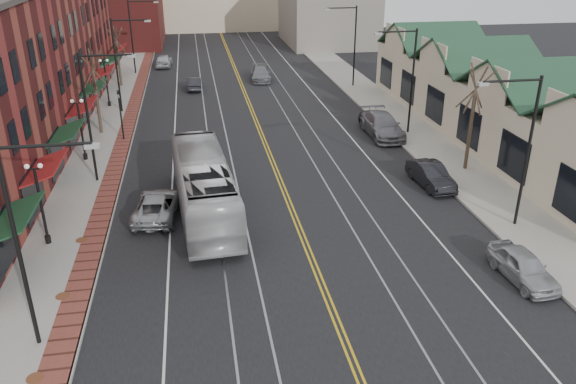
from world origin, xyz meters
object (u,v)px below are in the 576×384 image
object	(u,v)px
parked_car_b	(431,175)
parked_car_c	(382,125)
parked_suv	(157,205)
parked_car_d	(376,122)
transit_bus	(204,186)
parked_car_a	(523,266)

from	to	relation	value
parked_car_b	parked_car_c	bearing A→B (deg)	85.11
parked_suv	parked_car_d	bearing A→B (deg)	-135.44
transit_bus	parked_car_b	world-z (taller)	transit_bus
parked_car_c	parked_car_d	size ratio (longest dim) A/B	1.41
parked_car_a	parked_suv	bearing A→B (deg)	146.95
transit_bus	parked_car_a	world-z (taller)	transit_bus
parked_car_a	parked_car_d	size ratio (longest dim) A/B	0.95
parked_suv	parked_car_b	xyz separation A→B (m)	(16.65, 1.52, 0.03)
parked_suv	parked_car_a	size ratio (longest dim) A/B	1.23
parked_car_a	parked_car_d	distance (m)	22.20
transit_bus	parked_car_d	distance (m)	19.19
transit_bus	parked_suv	bearing A→B (deg)	-3.54
parked_car_c	parked_car_b	bearing A→B (deg)	-90.15
parked_car_a	parked_car_c	size ratio (longest dim) A/B	0.67
parked_suv	parked_car_d	size ratio (longest dim) A/B	1.17
parked_suv	parked_car_b	distance (m)	16.72
parked_car_b	parked_car_c	size ratio (longest dim) A/B	0.73
transit_bus	parked_suv	xyz separation A→B (m)	(-2.63, -0.03, -0.97)
parked_car_b	parked_car_a	bearing A→B (deg)	-94.74
transit_bus	parked_car_d	world-z (taller)	transit_bus
parked_car_a	parked_car_c	xyz separation A→B (m)	(0.29, 20.73, 0.18)
parked_car_c	parked_car_a	bearing A→B (deg)	-90.07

